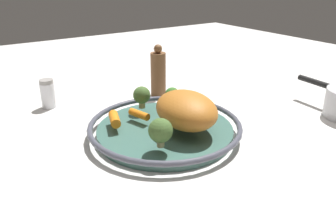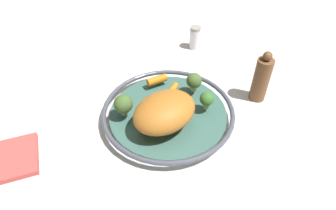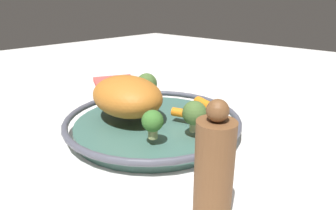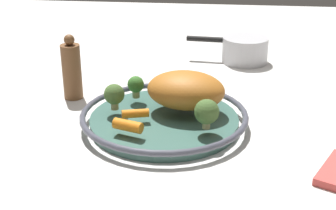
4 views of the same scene
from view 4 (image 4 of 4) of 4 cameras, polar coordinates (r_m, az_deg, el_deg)
ground_plane at (r=1.02m, az=-0.46°, el=-2.50°), size 2.57×2.57×0.00m
serving_bowl at (r=1.01m, az=-0.46°, el=-1.59°), size 0.35×0.35×0.03m
roast_chicken_piece at (r=1.01m, az=2.13°, el=1.79°), size 0.14×0.18×0.08m
baby_carrot_right at (r=0.97m, az=-3.90°, el=-1.02°), size 0.03×0.06×0.02m
baby_carrot_near_rim at (r=0.92m, az=-4.79°, el=-2.46°), size 0.04×0.06×0.02m
broccoli_floret_mid at (r=1.06m, az=-3.85°, el=2.38°), size 0.04×0.04×0.05m
broccoli_floret_small at (r=1.01m, az=-6.36°, el=1.29°), size 0.04×0.04×0.06m
broccoli_floret_edge at (r=0.92m, az=4.62°, el=-0.85°), size 0.05×0.05×0.06m
pepper_mill at (r=1.16m, az=-11.37°, el=4.08°), size 0.05×0.05×0.16m
saucepan at (r=1.42m, az=9.03°, el=6.52°), size 0.13×0.24×0.07m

